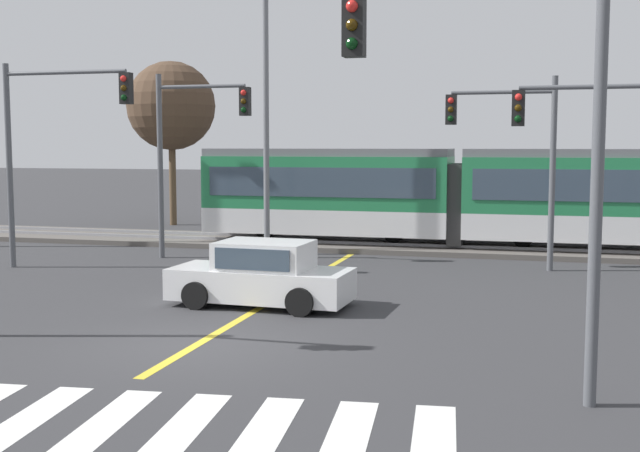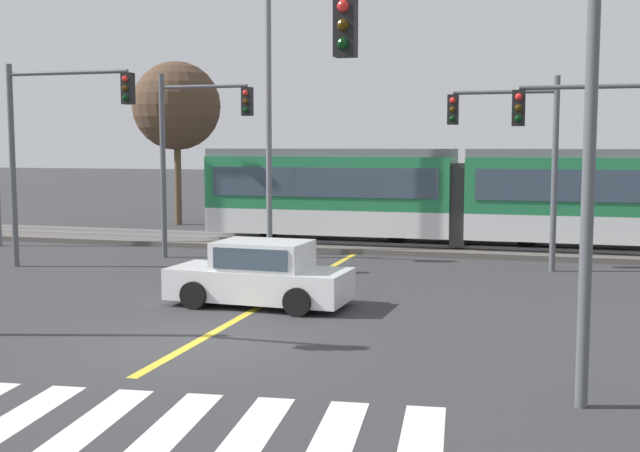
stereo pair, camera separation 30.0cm
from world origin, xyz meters
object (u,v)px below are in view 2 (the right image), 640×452
sedan_crossing (260,276)px  traffic_light_near_right (500,112)px  light_rail_tram (461,193)px  traffic_light_far_right (517,144)px  bare_tree_far_west (177,106)px  traffic_light_mid_right (623,144)px  traffic_light_mid_left (52,131)px  street_lamp_centre (275,94)px  traffic_light_far_left (192,138)px

sedan_crossing → traffic_light_near_right: bearing=-44.4°
light_rail_tram → sedan_crossing: light_rail_tram is taller
traffic_light_far_right → bare_tree_far_west: (-15.79, 9.71, 1.76)m
sedan_crossing → traffic_light_mid_right: (8.15, 3.53, 3.06)m
sedan_crossing → traffic_light_mid_right: size_ratio=0.75×
light_rail_tram → traffic_light_mid_right: size_ratio=3.26×
light_rail_tram → traffic_light_mid_left: 13.81m
traffic_light_mid_right → bare_tree_far_west: 22.86m
traffic_light_mid_left → traffic_light_near_right: traffic_light_near_right is taller
sedan_crossing → traffic_light_mid_left: (-7.93, 3.61, 3.47)m
light_rail_tram → traffic_light_far_right: bearing=-62.8°
traffic_light_far_right → street_lamp_centre: street_lamp_centre is taller
traffic_light_mid_left → traffic_light_far_right: size_ratio=1.07×
light_rail_tram → sedan_crossing: 11.77m
traffic_light_near_right → traffic_light_far_right: bearing=91.1°
traffic_light_near_right → traffic_light_mid_left: bearing=146.0°
traffic_light_far_left → street_lamp_centre: size_ratio=0.63×
traffic_light_mid_left → traffic_light_far_left: 4.40m
traffic_light_far_right → traffic_light_mid_right: bearing=-54.0°
traffic_light_far_right → street_lamp_centre: size_ratio=0.60×
traffic_light_mid_right → traffic_light_far_left: traffic_light_far_left is taller
traffic_light_mid_right → traffic_light_near_right: traffic_light_near_right is taller
sedan_crossing → bare_tree_far_west: (-10.31, 16.90, 4.83)m
traffic_light_near_right → street_lamp_centre: 16.36m
light_rail_tram → traffic_light_far_right: (2.04, -3.98, 1.72)m
sedan_crossing → street_lamp_centre: bearing=106.8°
traffic_light_far_left → traffic_light_near_right: bearing=-49.5°
traffic_light_mid_right → traffic_light_near_right: bearing=-104.8°
traffic_light_mid_left → traffic_light_far_right: (13.41, 3.58, -0.39)m
sedan_crossing → street_lamp_centre: 10.01m
traffic_light_mid_left → traffic_light_mid_right: (16.08, -0.09, -0.40)m
street_lamp_centre → bare_tree_far_west: (-7.76, 8.47, 0.09)m
traffic_light_mid_left → light_rail_tram: bearing=33.6°
light_rail_tram → traffic_light_far_right: traffic_light_far_right is taller
traffic_light_mid_left → traffic_light_far_right: bearing=15.0°
traffic_light_near_right → street_lamp_centre: street_lamp_centre is taller
traffic_light_near_right → street_lamp_centre: bearing=120.5°
traffic_light_mid_right → sedan_crossing: bearing=-156.6°
street_lamp_centre → bare_tree_far_west: bearing=132.5°
traffic_light_far_left → street_lamp_centre: (2.25, 1.73, 1.48)m
traffic_light_near_right → bare_tree_far_west: bearing=125.5°
light_rail_tram → traffic_light_mid_right: 9.14m
bare_tree_far_west → traffic_light_far_left: bearing=-61.6°
light_rail_tram → traffic_light_near_right: 17.07m
sedan_crossing → bare_tree_far_west: bare_tree_far_west is taller
traffic_light_far_right → traffic_light_mid_left: bearing=-165.0°
traffic_light_far_left → street_lamp_centre: street_lamp_centre is taller
bare_tree_far_west → traffic_light_near_right: bearing=-54.5°
bare_tree_far_west → street_lamp_centre: bearing=-47.5°
sedan_crossing → bare_tree_far_west: 20.38m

